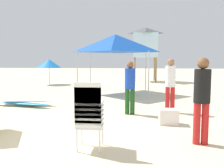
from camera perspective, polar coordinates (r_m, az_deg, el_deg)
name	(u,v)px	position (r m, az deg, el deg)	size (l,w,h in m)	color
ground	(49,136)	(5.75, -14.49, -11.56)	(80.00, 80.00, 0.00)	beige
stacked_plastic_chairs	(89,111)	(4.56, -5.36, -6.28)	(0.48, 0.48, 1.29)	white
surfboard_pile	(25,103)	(9.43, -19.63, -4.17)	(2.31, 0.82, 0.24)	white
lifeguard_near_left	(130,84)	(7.50, 4.19, -0.04)	(0.32, 0.32, 1.63)	#194C19
lifeguard_near_center	(202,95)	(5.14, 20.19, -2.37)	(0.32, 0.32, 1.73)	red
lifeguard_near_right	(170,82)	(7.95, 13.42, 0.52)	(0.32, 0.32, 1.71)	red
popup_canopy	(115,43)	(11.97, 0.80, 9.44)	(3.11, 3.11, 2.88)	#B2B2B7
lifeguard_tower	(145,42)	(19.09, 7.74, 9.57)	(1.98, 1.98, 4.08)	olive
beach_umbrella_left	(49,63)	(16.88, -14.42, 4.64)	(1.61, 1.61, 1.69)	beige
cooler_box	(169,117)	(6.62, 13.03, -7.41)	(0.49, 0.35, 0.40)	white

